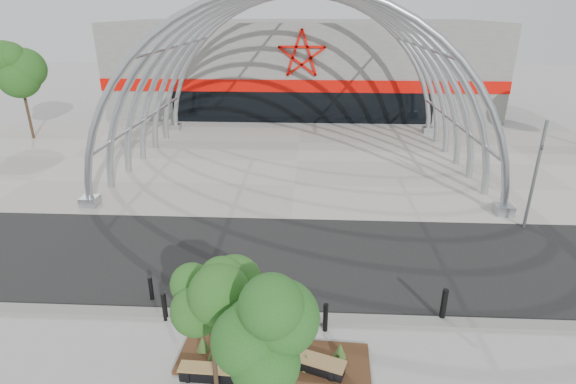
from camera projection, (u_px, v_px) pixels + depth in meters
ground at (282, 314)px, 14.36m from camera, size 140.00×140.00×0.00m
road at (287, 258)px, 17.59m from camera, size 140.00×7.00×0.02m
forecourt at (297, 161)px, 28.68m from camera, size 60.00×17.00×0.04m
kerb at (281, 318)px, 14.11m from camera, size 60.00×0.50×0.12m
arena_building at (303, 65)px, 43.76m from camera, size 34.00×15.24×8.00m
vault_canopy at (297, 161)px, 28.68m from camera, size 20.80×15.80×20.36m
planting_bed at (271, 355)px, 12.47m from camera, size 5.35×1.87×0.56m
signal_pole at (535, 174)px, 19.09m from camera, size 0.28×0.69×4.88m
street_tree_0 at (210, 300)px, 10.54m from camera, size 1.67×1.67×3.80m
street_tree_1 at (262, 339)px, 9.08m from camera, size 1.69×1.69×4.00m
bench_0 at (215, 374)px, 11.78m from camera, size 1.89×0.48×0.39m
bench_1 at (304, 363)px, 12.10m from camera, size 2.27×1.20×0.47m
bollard_0 at (151, 288)px, 14.94m from camera, size 0.14×0.14×0.87m
bollard_1 at (165, 307)px, 13.93m from camera, size 0.16×0.16×0.98m
bollard_2 at (254, 288)px, 14.72m from camera, size 0.18×0.18×1.14m
bollard_3 at (325, 318)px, 13.47m from camera, size 0.15×0.15×0.95m
bollard_4 at (444, 305)px, 13.89m from camera, size 0.18×0.18×1.12m
bg_tree_0 at (20, 75)px, 32.02m from camera, size 3.00×3.00×6.45m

